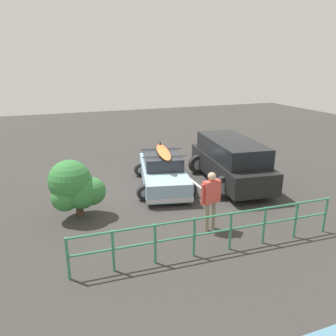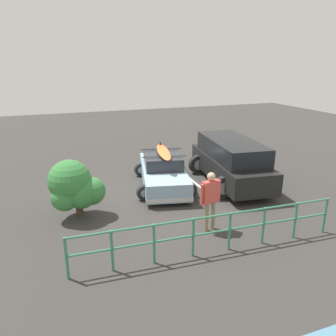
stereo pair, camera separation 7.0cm
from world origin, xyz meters
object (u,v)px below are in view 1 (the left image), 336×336
Objects in this scene: sedan_car at (163,171)px; person_bystander at (211,196)px; bush_near_left at (76,187)px; suv_car at (230,161)px.

sedan_car is 4.01m from person_bystander.
sedan_car is 2.38× the size of bush_near_left.
sedan_car is 2.50× the size of person_bystander.
person_bystander is 4.32m from bush_near_left.
person_bystander is (-0.10, 3.99, 0.48)m from sedan_car.
person_bystander is at bearing 147.76° from bush_near_left.
suv_car reaches higher than person_bystander.
person_bystander is (2.65, 3.35, 0.14)m from suv_car.
suv_car is at bearing -128.41° from person_bystander.
sedan_car is at bearing -154.69° from bush_near_left.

